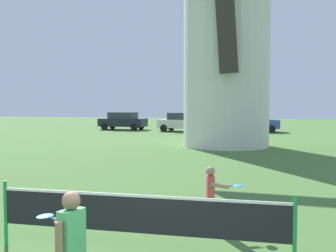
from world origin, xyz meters
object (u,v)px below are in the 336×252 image
parked_car_black (123,121)px  parked_car_blue (255,122)px  player_near (70,244)px  windmill (227,27)px  parked_car_cream (182,122)px  player_far (212,193)px  tennis_net (138,215)px

parked_car_black → parked_car_blue: (11.48, -0.03, -0.00)m
parked_car_blue → player_near: bearing=-92.8°
windmill → parked_car_blue: windmill is taller
parked_car_cream → parked_car_blue: bearing=10.3°
parked_car_black → parked_car_cream: (5.62, -1.09, -0.00)m
windmill → player_far: 15.90m
tennis_net → player_near: bearing=-99.3°
player_far → parked_car_blue: parked_car_blue is taller
tennis_net → parked_car_cream: parked_car_cream is taller
parked_car_blue → parked_car_black: bearing=179.9°
player_near → parked_car_cream: 29.52m
parked_car_black → windmill: bearing=-49.7°
tennis_net → parked_car_blue: parked_car_blue is taller
player_far → parked_car_black: size_ratio=0.27×
player_far → parked_car_blue: 26.73m
player_far → parked_car_black: (-11.20, 26.75, 0.15)m
tennis_net → parked_car_black: parked_car_black is taller
tennis_net → player_far: size_ratio=3.96×
player_far → parked_car_cream: 26.26m
windmill → player_near: (-0.14, -18.29, -5.68)m
windmill → player_near: 19.16m
player_near → player_far: 3.72m
parked_car_black → parked_car_blue: bearing=-0.1°
tennis_net → player_far: player_far is taller
tennis_net → parked_car_black: bearing=109.8°
windmill → parked_car_cream: size_ratio=3.51×
tennis_net → windmill: bearing=90.5°
windmill → player_far: bearing=-86.0°
windmill → tennis_net: size_ratio=3.18×
windmill → player_far: windmill is taller
player_far → parked_car_blue: (0.29, 26.73, 0.15)m
parked_car_cream → player_far: bearing=-77.7°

